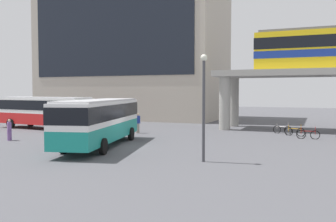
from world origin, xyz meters
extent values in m
plane|color=#515156|center=(0.00, 10.00, 0.00)|extent=(120.00, 120.00, 0.00)
cube|color=#B2A899|center=(-12.38, 26.13, 10.73)|extent=(25.57, 13.43, 21.45)
cube|color=black|center=(-12.38, 19.37, 11.80)|extent=(23.01, 0.10, 12.01)
cylinder|color=#9E9B93|center=(4.13, 13.80, 2.62)|extent=(1.10, 1.10, 5.23)
cylinder|color=#9E9B93|center=(4.13, 17.91, 2.62)|extent=(1.10, 1.10, 5.23)
cube|color=teal|center=(-1.07, -0.38, 1.05)|extent=(5.02, 11.28, 1.10)
cube|color=white|center=(-1.07, -0.38, 2.35)|extent=(5.02, 11.28, 1.50)
cube|color=black|center=(-1.07, -0.38, 2.43)|extent=(5.07, 11.33, 0.96)
cube|color=silver|center=(-1.07, -0.38, 3.16)|extent=(4.77, 10.72, 0.12)
cylinder|color=black|center=(-3.11, 2.74, 0.50)|extent=(0.51, 1.04, 1.00)
cylinder|color=black|center=(-0.68, 3.33, 0.50)|extent=(0.51, 1.04, 1.00)
cylinder|color=black|center=(-1.55, -3.67, 0.50)|extent=(0.51, 1.04, 1.00)
cylinder|color=black|center=(0.87, -3.08, 0.50)|extent=(0.51, 1.04, 1.00)
cube|color=red|center=(-12.80, 7.59, 1.05)|extent=(11.22, 3.79, 1.10)
cube|color=white|center=(-12.80, 7.59, 2.35)|extent=(11.22, 3.79, 1.50)
cube|color=black|center=(-12.80, 7.59, 2.43)|extent=(11.26, 3.83, 0.96)
cube|color=silver|center=(-12.80, 7.59, 3.16)|extent=(10.66, 3.60, 0.12)
cylinder|color=black|center=(-16.44, 6.77, 0.50)|extent=(1.03, 0.40, 1.00)
cylinder|color=black|center=(-16.15, 9.25, 0.50)|extent=(1.03, 0.40, 1.00)
cylinder|color=black|center=(-9.89, 5.99, 0.50)|extent=(1.03, 0.40, 1.00)
cylinder|color=black|center=(-9.59, 8.47, 0.50)|extent=(1.03, 0.40, 1.00)
torus|color=black|center=(12.49, 9.40, 0.34)|extent=(0.74, 0.07, 0.74)
torus|color=black|center=(11.44, 9.38, 0.34)|extent=(0.74, 0.07, 0.74)
cylinder|color=#B21E1E|center=(11.97, 9.39, 0.62)|extent=(1.05, 0.07, 0.05)
cylinder|color=#B21E1E|center=(11.44, 9.38, 0.64)|extent=(0.04, 0.04, 0.55)
cylinder|color=#B21E1E|center=(12.49, 9.40, 0.69)|extent=(0.04, 0.04, 0.65)
torus|color=black|center=(10.23, 12.23, 0.34)|extent=(0.71, 0.32, 0.74)
torus|color=black|center=(9.25, 12.60, 0.34)|extent=(0.71, 0.32, 0.74)
cylinder|color=silver|center=(9.74, 12.42, 0.62)|extent=(1.00, 0.42, 0.05)
cylinder|color=silver|center=(9.25, 12.60, 0.64)|extent=(0.04, 0.04, 0.55)
cylinder|color=silver|center=(10.23, 12.23, 0.69)|extent=(0.04, 0.04, 0.65)
torus|color=black|center=(11.36, 10.97, 0.34)|extent=(0.72, 0.27, 0.74)
torus|color=black|center=(10.35, 11.27, 0.34)|extent=(0.72, 0.27, 0.74)
cylinder|color=orange|center=(10.85, 11.12, 0.62)|extent=(1.02, 0.36, 0.05)
cylinder|color=orange|center=(10.35, 11.27, 0.64)|extent=(0.04, 0.04, 0.55)
cylinder|color=orange|center=(11.36, 10.97, 0.69)|extent=(0.04, 0.04, 0.65)
cylinder|color=gray|center=(-2.45, 7.90, 0.44)|extent=(0.32, 0.32, 0.88)
cube|color=navy|center=(-2.45, 7.90, 1.22)|extent=(0.47, 0.47, 0.69)
sphere|color=tan|center=(-2.45, 7.90, 1.69)|extent=(0.24, 0.24, 0.24)
cylinder|color=#724C8C|center=(-9.32, -0.32, 0.40)|extent=(0.32, 0.32, 0.80)
cube|color=#724C8C|center=(-9.32, -0.32, 1.11)|extent=(0.48, 0.45, 0.63)
sphere|color=tan|center=(-9.32, -0.32, 1.54)|extent=(0.22, 0.22, 0.22)
cylinder|color=#3F3F44|center=(7.04, -2.90, 2.70)|extent=(0.16, 0.16, 5.41)
sphere|color=silver|center=(7.04, -2.90, 5.56)|extent=(0.36, 0.36, 0.36)
camera|label=1|loc=(12.72, -21.69, 3.76)|focal=39.26mm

